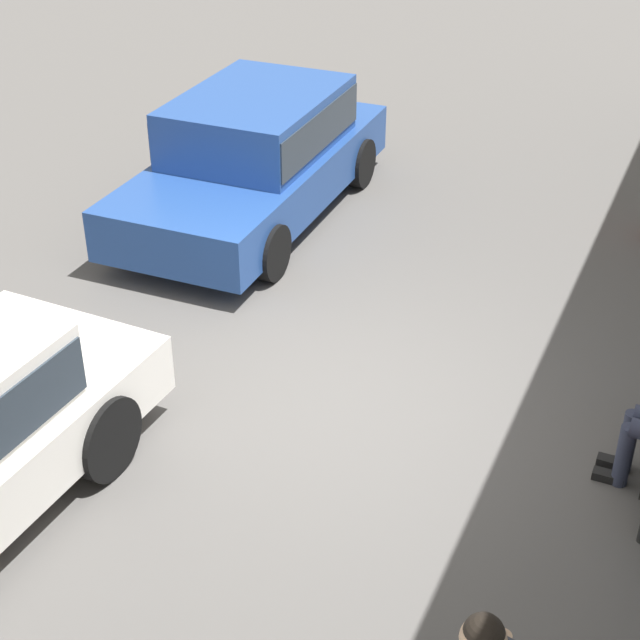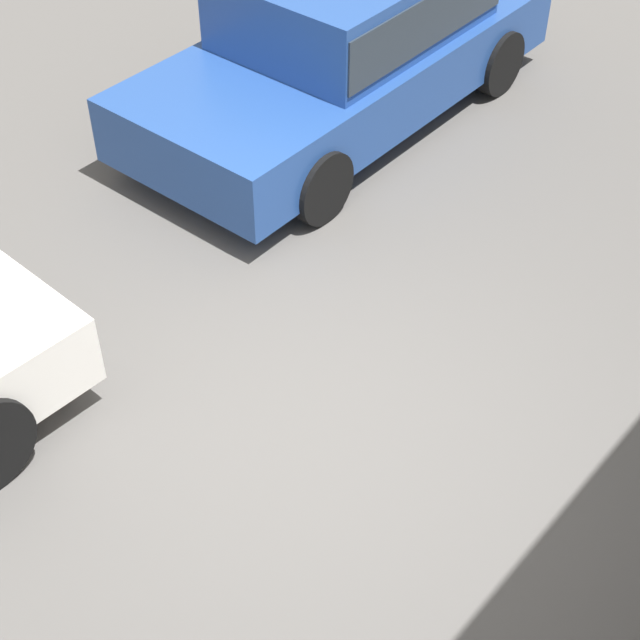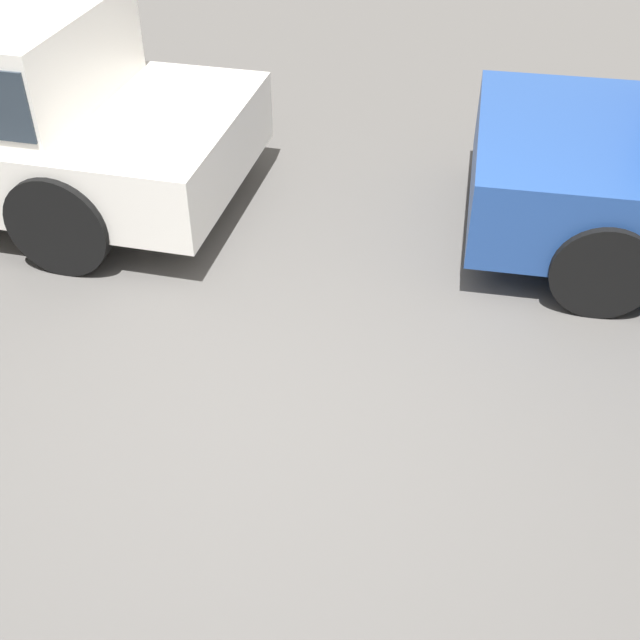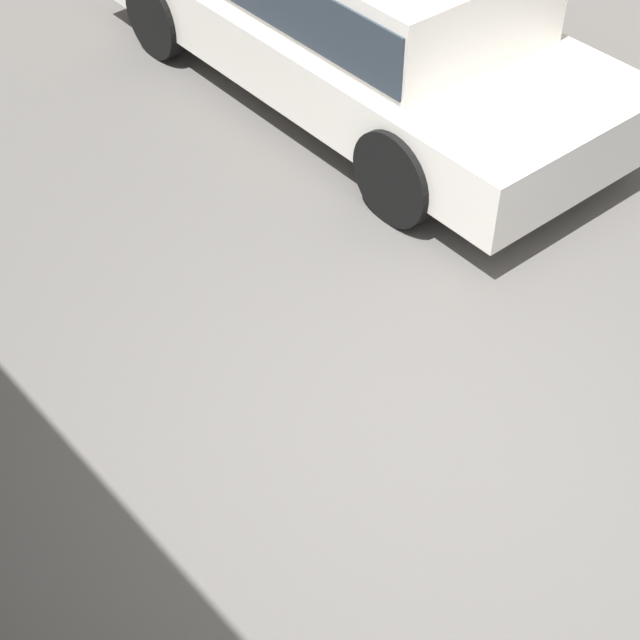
{
  "view_description": "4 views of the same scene",
  "coord_description": "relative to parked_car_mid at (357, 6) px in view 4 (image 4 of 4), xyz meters",
  "views": [
    {
      "loc": [
        6.19,
        2.6,
        4.99
      ],
      "look_at": [
        0.5,
        0.06,
        1.14
      ],
      "focal_mm": 55.0,
      "sensor_mm": 36.0,
      "label": 1
    },
    {
      "loc": [
        2.98,
        2.6,
        4.67
      ],
      "look_at": [
        -0.01,
        0.02,
        1.03
      ],
      "focal_mm": 55.0,
      "sensor_mm": 36.0,
      "label": 2
    },
    {
      "loc": [
        -0.93,
        2.6,
        2.96
      ],
      "look_at": [
        -0.41,
        0.1,
        0.94
      ],
      "focal_mm": 45.0,
      "sensor_mm": 36.0,
      "label": 3
    },
    {
      "loc": [
        -2.1,
        2.6,
        4.12
      ],
      "look_at": [
        0.22,
        0.56,
        1.13
      ],
      "focal_mm": 55.0,
      "sensor_mm": 36.0,
      "label": 4
    }
  ],
  "objects": [
    {
      "name": "ground_plane",
      "position": [
        -2.85,
        2.12,
        -0.76
      ],
      "size": [
        60.0,
        60.0,
        0.0
      ],
      "primitive_type": "plane",
      "color": "#565451"
    },
    {
      "name": "parked_car_mid",
      "position": [
        0.0,
        0.0,
        0.0
      ],
      "size": [
        4.71,
        1.93,
        1.36
      ],
      "color": "white",
      "rests_on": "ground_plane"
    }
  ]
}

